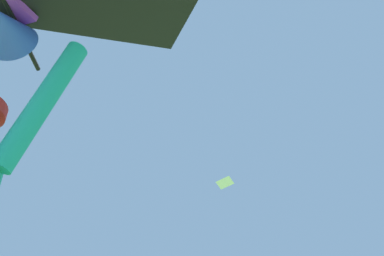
# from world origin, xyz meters

# --- Properties ---
(distant_kite_white_high_left) EXTENTS (0.72, 0.73, 0.25)m
(distant_kite_white_high_left) POSITION_xyz_m (-1.70, 11.78, 6.92)
(distant_kite_white_high_left) COLOR white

